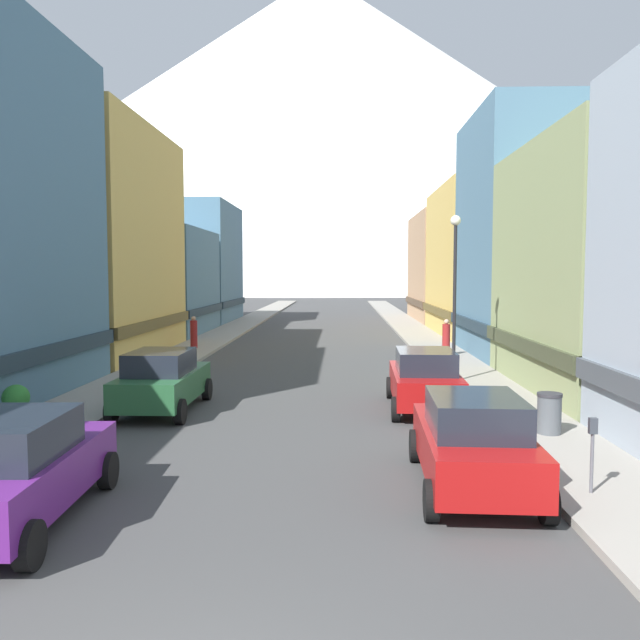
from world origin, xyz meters
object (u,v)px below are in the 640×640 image
object	(u,v)px
trash_bin_right	(549,413)
potted_plant_0	(16,402)
car_right_0	(473,441)
parking_meter_near	(592,444)
car_left_1	(162,380)
pedestrian_0	(446,339)
car_right_1	(425,379)
pedestrian_1	(194,333)
streetlamp_right	(455,273)
car_left_0	(14,469)

from	to	relation	value
trash_bin_right	potted_plant_0	xyz separation A→B (m)	(-13.35, 0.70, 0.05)
car_right_0	potted_plant_0	distance (m)	11.64
parking_meter_near	car_left_1	bearing A→B (deg)	143.56
pedestrian_0	car_left_1	bearing A→B (deg)	-130.34
car_right_1	potted_plant_0	size ratio (longest dim) A/B	4.53
car_right_1	pedestrian_1	xyz separation A→B (m)	(-10.05, 14.07, 0.00)
parking_meter_near	pedestrian_1	xyz separation A→B (m)	(-12.00, 21.58, -0.11)
car_right_1	pedestrian_0	world-z (taller)	pedestrian_0
car_right_1	pedestrian_1	world-z (taller)	pedestrian_1
trash_bin_right	pedestrian_1	distance (m)	21.47
parking_meter_near	streetlamp_right	xyz separation A→B (m)	(-0.40, 11.64, 2.97)
car_left_0	parking_meter_near	xyz separation A→B (m)	(9.55, 1.37, 0.11)
parking_meter_near	pedestrian_0	bearing A→B (deg)	88.48
car_left_1	trash_bin_right	size ratio (longest dim) A/B	4.50
pedestrian_1	trash_bin_right	bearing A→B (deg)	-54.06
car_right_1	parking_meter_near	xyz separation A→B (m)	(1.95, -7.51, 0.11)
car_right_1	parking_meter_near	world-z (taller)	car_right_1
trash_bin_right	potted_plant_0	size ratio (longest dim) A/B	1.00
car_left_0	streetlamp_right	size ratio (longest dim) A/B	0.76
car_left_0	pedestrian_0	bearing A→B (deg)	63.62
car_left_1	car_right_0	world-z (taller)	same
pedestrian_0	pedestrian_1	distance (m)	12.79
car_right_0	streetlamp_right	world-z (taller)	streetlamp_right
car_left_0	streetlamp_right	bearing A→B (deg)	54.90
parking_meter_near	trash_bin_right	size ratio (longest dim) A/B	1.36
potted_plant_0	pedestrian_1	world-z (taller)	pedestrian_1
potted_plant_0	streetlamp_right	bearing A→B (deg)	28.65
car_left_1	streetlamp_right	size ratio (longest dim) A/B	0.75
car_right_0	potted_plant_0	bearing A→B (deg)	158.07
car_left_0	car_left_1	world-z (taller)	same
car_right_1	pedestrian_0	bearing A→B (deg)	77.84
potted_plant_0	streetlamp_right	size ratio (longest dim) A/B	0.17
car_right_0	parking_meter_near	world-z (taller)	car_right_0
car_left_1	car_right_1	size ratio (longest dim) A/B	0.99
pedestrian_0	streetlamp_right	xyz separation A→B (m)	(-0.90, -7.24, 3.05)
car_right_0	streetlamp_right	xyz separation A→B (m)	(1.55, 11.10, 3.09)
car_right_1	parking_meter_near	bearing A→B (deg)	-75.43
parking_meter_near	pedestrian_0	distance (m)	18.89
car_left_0	pedestrian_1	size ratio (longest dim) A/B	2.74
car_left_1	car_right_0	distance (m)	10.00
car_left_1	parking_meter_near	size ratio (longest dim) A/B	3.32
streetlamp_right	pedestrian_0	bearing A→B (deg)	82.92
parking_meter_near	potted_plant_0	world-z (taller)	parking_meter_near
parking_meter_near	trash_bin_right	bearing A→B (deg)	81.86
car_right_0	pedestrian_0	world-z (taller)	pedestrian_0
car_left_0	parking_meter_near	size ratio (longest dim) A/B	3.37
car_right_0	trash_bin_right	distance (m)	4.46
car_right_0	pedestrian_1	size ratio (longest dim) A/B	2.73
car_left_1	pedestrian_0	world-z (taller)	pedestrian_0
trash_bin_right	car_left_0	bearing A→B (deg)	-151.23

